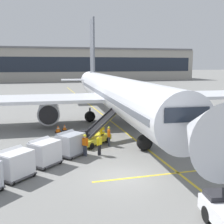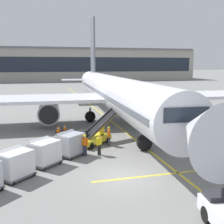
{
  "view_description": "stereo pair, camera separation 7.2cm",
  "coord_description": "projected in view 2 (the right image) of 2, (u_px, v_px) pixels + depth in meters",
  "views": [
    {
      "loc": [
        -4.98,
        -16.01,
        7.11
      ],
      "look_at": [
        1.23,
        7.24,
        2.95
      ],
      "focal_mm": 44.44,
      "sensor_mm": 36.0,
      "label": 1
    },
    {
      "loc": [
        -4.91,
        -16.03,
        7.11
      ],
      "look_at": [
        1.23,
        7.24,
        2.95
      ],
      "focal_mm": 44.44,
      "sensor_mm": 36.0,
      "label": 2
    }
  ],
  "objects": [
    {
      "name": "ground_crew_wingwalker",
      "position": [
        85.0,
        144.0,
        21.62
      ],
      "size": [
        0.45,
        0.43,
        1.74
      ],
      "color": "#333847",
      "rests_on": "ground"
    },
    {
      "name": "parked_airplane",
      "position": [
        115.0,
        93.0,
        33.7
      ],
      "size": [
        35.77,
        45.91,
        15.21
      ],
      "color": "silver",
      "rests_on": "ground"
    },
    {
      "name": "ground_crew_marshaller",
      "position": [
        99.0,
        143.0,
        21.8
      ],
      "size": [
        0.47,
        0.42,
        1.74
      ],
      "color": "black",
      "rests_on": "ground"
    },
    {
      "name": "baggage_cart_second",
      "position": [
        44.0,
        152.0,
        19.59
      ],
      "size": [
        2.55,
        2.53,
        1.91
      ],
      "color": "#515156",
      "rests_on": "ground"
    },
    {
      "name": "baggage_cart_lead",
      "position": [
        70.0,
        143.0,
        21.65
      ],
      "size": [
        2.55,
        2.53,
        1.91
      ],
      "color": "#515156",
      "rests_on": "ground"
    },
    {
      "name": "apron_guidance_line_stop_bar",
      "position": [
        180.0,
        173.0,
        18.41
      ],
      "size": [
        12.0,
        0.2,
        0.01
      ],
      "color": "yellow",
      "rests_on": "ground"
    },
    {
      "name": "baggage_cart_third",
      "position": [
        15.0,
        163.0,
        17.33
      ],
      "size": [
        2.55,
        2.53,
        1.91
      ],
      "color": "#515156",
      "rests_on": "ground"
    },
    {
      "name": "belt_loader",
      "position": [
        95.0,
        135.0,
        24.94
      ],
      "size": [
        4.9,
        4.41,
        2.9
      ],
      "color": "gold",
      "rests_on": "ground"
    },
    {
      "name": "ground_crew_by_carts",
      "position": [
        109.0,
        135.0,
        24.32
      ],
      "size": [
        0.32,
        0.56,
        1.74
      ],
      "color": "#333847",
      "rests_on": "ground"
    },
    {
      "name": "safety_cone_wingtip",
      "position": [
        58.0,
        129.0,
        29.26
      ],
      "size": [
        0.69,
        0.69,
        0.78
      ],
      "color": "black",
      "rests_on": "ground"
    },
    {
      "name": "apron_guidance_line_lead_in",
      "position": [
        115.0,
        124.0,
        33.47
      ],
      "size": [
        0.2,
        110.0,
        0.01
      ],
      "color": "yellow",
      "rests_on": "ground"
    },
    {
      "name": "terminal_building",
      "position": [
        28.0,
        65.0,
        119.2
      ],
      "size": [
        148.09,
        20.61,
        14.05
      ],
      "color": "#A8A399",
      "rests_on": "ground"
    },
    {
      "name": "safety_cone_engine_keepout",
      "position": [
        65.0,
        127.0,
        30.19
      ],
      "size": [
        0.57,
        0.57,
        0.65
      ],
      "color": "black",
      "rests_on": "ground"
    },
    {
      "name": "ground_crew_by_loader",
      "position": [
        102.0,
        132.0,
        25.21
      ],
      "size": [
        0.45,
        0.43,
        1.74
      ],
      "color": "black",
      "rests_on": "ground"
    },
    {
      "name": "ground_plane",
      "position": [
        122.0,
        177.0,
        17.72
      ],
      "size": [
        600.0,
        600.0,
        0.0
      ],
      "primitive_type": "plane",
      "color": "slate"
    }
  ]
}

